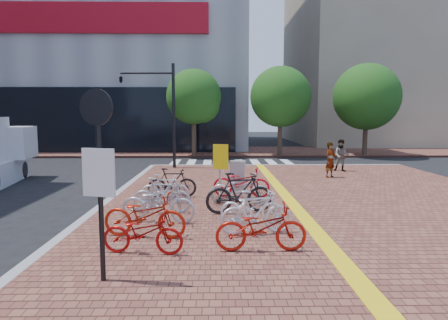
{
  "coord_description": "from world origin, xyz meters",
  "views": [
    {
      "loc": [
        -0.37,
        -10.3,
        2.94
      ],
      "look_at": [
        -0.13,
        4.2,
        1.3
      ],
      "focal_mm": 32.0,
      "sensor_mm": 36.0,
      "label": 1
    }
  ],
  "objects_px": {
    "bike_1": "(145,215)",
    "notice_sign": "(99,162)",
    "bike_3": "(162,195)",
    "bike_8": "(251,207)",
    "traffic_light_pole": "(149,96)",
    "bike_4": "(165,189)",
    "bike_11": "(241,182)",
    "utility_box": "(238,177)",
    "bike_10": "(240,189)",
    "yellow_sign": "(220,162)",
    "bike_2": "(158,203)",
    "pedestrian_b": "(342,155)",
    "bike_0": "(143,233)",
    "bike_9": "(239,193)",
    "bike_5": "(172,183)",
    "bike_6": "(261,228)",
    "bike_7": "(257,212)",
    "pedestrian_a": "(330,160)"
  },
  "relations": [
    {
      "from": "bike_1",
      "to": "notice_sign",
      "type": "xyz_separation_m",
      "value": [
        -0.27,
        -2.44,
        1.51
      ]
    },
    {
      "from": "bike_3",
      "to": "bike_8",
      "type": "height_order",
      "value": "bike_3"
    },
    {
      "from": "bike_8",
      "to": "traffic_light_pole",
      "type": "xyz_separation_m",
      "value": [
        -4.45,
        11.08,
        3.35
      ]
    },
    {
      "from": "bike_4",
      "to": "bike_11",
      "type": "bearing_deg",
      "value": -71.22
    },
    {
      "from": "utility_box",
      "to": "traffic_light_pole",
      "type": "bearing_deg",
      "value": 121.07
    },
    {
      "from": "bike_11",
      "to": "utility_box",
      "type": "distance_m",
      "value": 0.72
    },
    {
      "from": "bike_10",
      "to": "bike_3",
      "type": "bearing_deg",
      "value": 123.76
    },
    {
      "from": "bike_11",
      "to": "yellow_sign",
      "type": "distance_m",
      "value": 1.24
    },
    {
      "from": "bike_1",
      "to": "bike_3",
      "type": "relative_size",
      "value": 1.14
    },
    {
      "from": "bike_2",
      "to": "traffic_light_pole",
      "type": "xyz_separation_m",
      "value": [
        -2.02,
        11.04,
        3.26
      ]
    },
    {
      "from": "pedestrian_b",
      "to": "bike_3",
      "type": "bearing_deg",
      "value": -114.17
    },
    {
      "from": "bike_0",
      "to": "bike_3",
      "type": "bearing_deg",
      "value": 8.91
    },
    {
      "from": "bike_4",
      "to": "pedestrian_b",
      "type": "relative_size",
      "value": 0.97
    },
    {
      "from": "bike_2",
      "to": "pedestrian_b",
      "type": "height_order",
      "value": "pedestrian_b"
    },
    {
      "from": "notice_sign",
      "to": "traffic_light_pole",
      "type": "xyz_separation_m",
      "value": [
        -1.62,
        14.73,
        1.75
      ]
    },
    {
      "from": "bike_1",
      "to": "yellow_sign",
      "type": "height_order",
      "value": "yellow_sign"
    },
    {
      "from": "bike_9",
      "to": "pedestrian_b",
      "type": "xyz_separation_m",
      "value": [
        5.55,
        8.46,
        0.2
      ]
    },
    {
      "from": "bike_3",
      "to": "bike_5",
      "type": "bearing_deg",
      "value": 2.33
    },
    {
      "from": "bike_10",
      "to": "notice_sign",
      "type": "distance_m",
      "value": 6.52
    },
    {
      "from": "bike_1",
      "to": "bike_11",
      "type": "xyz_separation_m",
      "value": [
        2.48,
        4.46,
        -0.0
      ]
    },
    {
      "from": "utility_box",
      "to": "yellow_sign",
      "type": "height_order",
      "value": "yellow_sign"
    },
    {
      "from": "bike_5",
      "to": "notice_sign",
      "type": "xyz_separation_m",
      "value": [
        -0.39,
        -6.94,
        1.53
      ]
    },
    {
      "from": "bike_6",
      "to": "bike_11",
      "type": "distance_m",
      "value": 5.45
    },
    {
      "from": "bike_8",
      "to": "pedestrian_b",
      "type": "bearing_deg",
      "value": -24.0
    },
    {
      "from": "bike_0",
      "to": "bike_7",
      "type": "xyz_separation_m",
      "value": [
        2.42,
        1.29,
        0.09
      ]
    },
    {
      "from": "bike_4",
      "to": "bike_8",
      "type": "xyz_separation_m",
      "value": [
        2.54,
        -2.34,
        -0.04
      ]
    },
    {
      "from": "bike_2",
      "to": "bike_8",
      "type": "height_order",
      "value": "bike_2"
    },
    {
      "from": "bike_1",
      "to": "bike_2",
      "type": "relative_size",
      "value": 0.99
    },
    {
      "from": "bike_4",
      "to": "yellow_sign",
      "type": "height_order",
      "value": "yellow_sign"
    },
    {
      "from": "bike_9",
      "to": "bike_10",
      "type": "relative_size",
      "value": 1.05
    },
    {
      "from": "bike_0",
      "to": "notice_sign",
      "type": "xyz_separation_m",
      "value": [
        -0.43,
        -1.34,
        1.59
      ]
    },
    {
      "from": "bike_5",
      "to": "bike_9",
      "type": "xyz_separation_m",
      "value": [
        2.17,
        -2.27,
        0.09
      ]
    },
    {
      "from": "bike_9",
      "to": "traffic_light_pole",
      "type": "height_order",
      "value": "traffic_light_pole"
    },
    {
      "from": "bike_1",
      "to": "bike_4",
      "type": "xyz_separation_m",
      "value": [
        0.0,
        3.55,
        -0.05
      ]
    },
    {
      "from": "bike_0",
      "to": "pedestrian_b",
      "type": "bearing_deg",
      "value": -25.7
    },
    {
      "from": "notice_sign",
      "to": "bike_9",
      "type": "bearing_deg",
      "value": 61.17
    },
    {
      "from": "bike_8",
      "to": "notice_sign",
      "type": "xyz_separation_m",
      "value": [
        -2.82,
        -3.65,
        1.6
      ]
    },
    {
      "from": "yellow_sign",
      "to": "pedestrian_a",
      "type": "bearing_deg",
      "value": 44.63
    },
    {
      "from": "bike_7",
      "to": "notice_sign",
      "type": "height_order",
      "value": "notice_sign"
    },
    {
      "from": "bike_1",
      "to": "pedestrian_a",
      "type": "xyz_separation_m",
      "value": [
        6.74,
        8.75,
        0.28
      ]
    },
    {
      "from": "bike_1",
      "to": "bike_2",
      "type": "xyz_separation_m",
      "value": [
        0.13,
        1.26,
        0.0
      ]
    },
    {
      "from": "bike_7",
      "to": "traffic_light_pole",
      "type": "distance_m",
      "value": 13.31
    },
    {
      "from": "bike_7",
      "to": "bike_10",
      "type": "xyz_separation_m",
      "value": [
        -0.22,
        3.14,
        -0.04
      ]
    },
    {
      "from": "bike_2",
      "to": "notice_sign",
      "type": "distance_m",
      "value": 4.01
    },
    {
      "from": "bike_5",
      "to": "bike_6",
      "type": "bearing_deg",
      "value": -158.41
    },
    {
      "from": "bike_1",
      "to": "yellow_sign",
      "type": "distance_m",
      "value": 4.28
    },
    {
      "from": "bike_2",
      "to": "yellow_sign",
      "type": "bearing_deg",
      "value": -24.93
    },
    {
      "from": "bike_8",
      "to": "pedestrian_b",
      "type": "height_order",
      "value": "pedestrian_b"
    },
    {
      "from": "bike_3",
      "to": "bike_5",
      "type": "relative_size",
      "value": 1.03
    },
    {
      "from": "bike_6",
      "to": "bike_7",
      "type": "xyz_separation_m",
      "value": [
        0.02,
        1.17,
        0.03
      ]
    }
  ]
}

